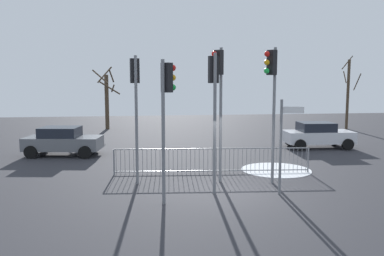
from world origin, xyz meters
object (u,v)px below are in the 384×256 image
(bare_tree_left, at_px, (348,93))
(traffic_light_mid_left, at_px, (219,85))
(traffic_light_rear_left, at_px, (272,85))
(car_grey_mid, at_px, (63,141))
(traffic_light_foreground_left, at_px, (214,91))
(car_white_far, at_px, (318,135))
(bare_tree_centre, at_px, (107,98))
(traffic_light_foreground_right, at_px, (135,91))
(traffic_light_mid_right, at_px, (166,99))
(direction_sign_post, at_px, (282,142))

(bare_tree_left, bearing_deg, traffic_light_mid_left, -131.86)
(traffic_light_rear_left, relative_size, car_grey_mid, 1.26)
(traffic_light_foreground_left, height_order, traffic_light_mid_left, traffic_light_mid_left)
(car_white_far, xyz_separation_m, bare_tree_centre, (-12.54, 10.48, 1.67))
(traffic_light_rear_left, distance_m, traffic_light_mid_left, 1.94)
(traffic_light_rear_left, relative_size, bare_tree_left, 0.88)
(traffic_light_foreground_left, xyz_separation_m, bare_tree_centre, (-4.95, 18.62, -1.05))
(car_grey_mid, bearing_deg, traffic_light_rear_left, -29.33)
(traffic_light_foreground_right, relative_size, car_white_far, 1.22)
(traffic_light_foreground_left, bearing_deg, bare_tree_centre, 96.35)
(traffic_light_foreground_right, xyz_separation_m, car_grey_mid, (-3.78, 6.04, -2.71))
(traffic_light_mid_right, bearing_deg, traffic_light_foreground_left, 82.01)
(traffic_light_mid_left, height_order, direction_sign_post, traffic_light_mid_left)
(direction_sign_post, xyz_separation_m, car_grey_mid, (-8.65, 8.30, -1.04))
(traffic_light_mid_right, height_order, car_grey_mid, traffic_light_mid_right)
(traffic_light_rear_left, xyz_separation_m, car_grey_mid, (-8.74, 6.84, -2.92))
(traffic_light_mid_left, bearing_deg, traffic_light_foreground_left, 120.61)
(traffic_light_foreground_left, height_order, bare_tree_left, bare_tree_left)
(car_white_far, bearing_deg, traffic_light_rear_left, -122.86)
(car_grey_mid, height_order, bare_tree_centre, bare_tree_centre)
(traffic_light_foreground_left, xyz_separation_m, bare_tree_left, (13.82, 16.28, -0.63))
(traffic_light_mid_right, bearing_deg, car_grey_mid, 169.63)
(traffic_light_mid_right, xyz_separation_m, traffic_light_mid_left, (2.10, 2.36, 0.40))
(traffic_light_mid_left, bearing_deg, car_grey_mid, 5.99)
(traffic_light_mid_left, bearing_deg, traffic_light_foreground_right, 42.85)
(traffic_light_rear_left, distance_m, direction_sign_post, 2.37)
(traffic_light_foreground_left, distance_m, direction_sign_post, 2.86)
(car_grey_mid, distance_m, bare_tree_centre, 11.12)
(traffic_light_foreground_left, xyz_separation_m, traffic_light_mid_right, (-1.66, -1.00, -0.19))
(traffic_light_foreground_right, relative_size, bare_tree_left, 0.83)
(traffic_light_foreground_right, xyz_separation_m, car_white_far, (10.21, 6.45, -2.71))
(traffic_light_mid_right, relative_size, car_white_far, 1.16)
(car_white_far, relative_size, bare_tree_left, 0.67)
(car_white_far, bearing_deg, bare_tree_centre, 143.17)
(traffic_light_foreground_right, distance_m, car_grey_mid, 7.62)
(bare_tree_centre, bearing_deg, car_grey_mid, -97.60)
(traffic_light_rear_left, height_order, traffic_light_foreground_right, traffic_light_rear_left)
(traffic_light_rear_left, height_order, car_white_far, traffic_light_rear_left)
(direction_sign_post, xyz_separation_m, bare_tree_centre, (-7.20, 19.20, 0.63))
(traffic_light_rear_left, distance_m, traffic_light_mid_right, 4.42)
(traffic_light_foreground_right, distance_m, bare_tree_left, 22.00)
(traffic_light_rear_left, height_order, car_grey_mid, traffic_light_rear_left)
(traffic_light_rear_left, distance_m, bare_tree_left, 19.24)
(traffic_light_rear_left, relative_size, traffic_light_mid_left, 1.00)
(car_white_far, bearing_deg, direction_sign_post, -118.45)
(traffic_light_foreground_right, bearing_deg, car_grey_mid, 110.11)
(car_white_far, distance_m, car_grey_mid, 14.00)
(traffic_light_foreground_right, bearing_deg, bare_tree_centre, 85.87)
(traffic_light_foreground_right, relative_size, traffic_light_mid_right, 1.06)
(car_grey_mid, bearing_deg, direction_sign_post, -35.04)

